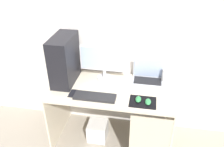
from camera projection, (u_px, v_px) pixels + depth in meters
ground_plane at (112, 138)px, 2.83m from camera, size 8.00×8.00×0.00m
wall_back at (118, 25)px, 2.48m from camera, size 4.00×0.05×2.60m
desk at (113, 101)px, 2.52m from camera, size 1.31×0.65×0.74m
pc_tower at (64, 60)px, 2.46m from camera, size 0.21×0.44×0.52m
monitor at (104, 61)px, 2.52m from camera, size 0.53×0.17×0.39m
laptop at (148, 77)px, 2.55m from camera, size 0.34×0.24×0.24m
speaker at (166, 75)px, 2.53m from camera, size 0.08×0.08×0.16m
keyboard at (95, 97)px, 2.30m from camera, size 0.42×0.14×0.02m
mousepad at (143, 102)px, 2.25m from camera, size 0.26×0.20×0.00m
mouse_left at (138, 99)px, 2.25m from camera, size 0.06×0.10×0.03m
mouse_right at (148, 102)px, 2.22m from camera, size 0.06×0.10×0.03m
cell_phone at (73, 93)px, 2.36m from camera, size 0.07×0.13×0.01m
subwoofer at (98, 130)px, 2.78m from camera, size 0.22×0.22×0.22m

